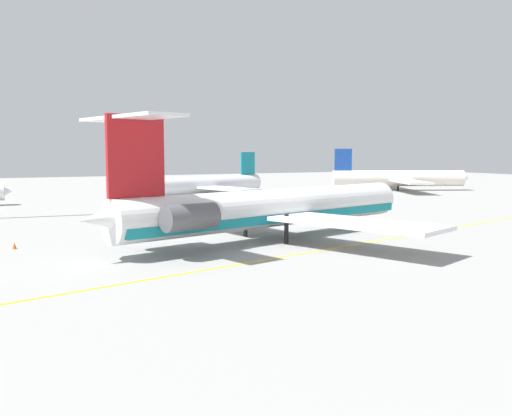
{
  "coord_description": "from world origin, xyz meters",
  "views": [
    {
      "loc": [
        -25.74,
        -43.11,
        8.56
      ],
      "look_at": [
        -0.41,
        8.71,
        2.7
      ],
      "focal_mm": 38.78,
      "sensor_mm": 36.0,
      "label": 1
    }
  ],
  "objects_px": {
    "main_jetliner": "(265,208)",
    "ground_crew_near_tail": "(323,207)",
    "airliner_mid_right": "(198,185)",
    "safety_cone_tail": "(309,211)",
    "ground_crew_near_nose": "(228,205)",
    "airliner_far_right": "(402,178)",
    "safety_cone_wingtip": "(14,246)"
  },
  "relations": [
    {
      "from": "main_jetliner",
      "to": "ground_crew_near_tail",
      "type": "bearing_deg",
      "value": 28.21
    },
    {
      "from": "airliner_mid_right",
      "to": "safety_cone_tail",
      "type": "bearing_deg",
      "value": 84.49
    },
    {
      "from": "main_jetliner",
      "to": "safety_cone_tail",
      "type": "bearing_deg",
      "value": 33.37
    },
    {
      "from": "ground_crew_near_nose",
      "to": "ground_crew_near_tail",
      "type": "distance_m",
      "value": 13.17
    },
    {
      "from": "airliner_far_right",
      "to": "airliner_mid_right",
      "type": "bearing_deg",
      "value": -156.64
    },
    {
      "from": "ground_crew_near_nose",
      "to": "airliner_far_right",
      "type": "bearing_deg",
      "value": 119.22
    },
    {
      "from": "main_jetliner",
      "to": "ground_crew_near_nose",
      "type": "distance_m",
      "value": 23.97
    },
    {
      "from": "airliner_mid_right",
      "to": "safety_cone_tail",
      "type": "height_order",
      "value": "airliner_mid_right"
    },
    {
      "from": "ground_crew_near_tail",
      "to": "safety_cone_tail",
      "type": "xyz_separation_m",
      "value": [
        -0.82,
        2.28,
        -0.77
      ]
    },
    {
      "from": "ground_crew_near_nose",
      "to": "airliner_mid_right",
      "type": "bearing_deg",
      "value": 172.85
    },
    {
      "from": "main_jetliner",
      "to": "safety_cone_wingtip",
      "type": "xyz_separation_m",
      "value": [
        -22.29,
        5.32,
        -2.86
      ]
    },
    {
      "from": "airliner_mid_right",
      "to": "safety_cone_tail",
      "type": "distance_m",
      "value": 30.41
    },
    {
      "from": "airliner_far_right",
      "to": "safety_cone_tail",
      "type": "xyz_separation_m",
      "value": [
        -42.72,
        -30.28,
        -2.46
      ]
    },
    {
      "from": "ground_crew_near_nose",
      "to": "safety_cone_wingtip",
      "type": "xyz_separation_m",
      "value": [
        -28.25,
        -17.82,
        -0.89
      ]
    },
    {
      "from": "ground_crew_near_nose",
      "to": "safety_cone_tail",
      "type": "xyz_separation_m",
      "value": [
        10.4,
        -4.6,
        -0.89
      ]
    },
    {
      "from": "main_jetliner",
      "to": "safety_cone_tail",
      "type": "distance_m",
      "value": 24.89
    },
    {
      "from": "safety_cone_wingtip",
      "to": "main_jetliner",
      "type": "bearing_deg",
      "value": -13.41
    },
    {
      "from": "airliner_far_right",
      "to": "ground_crew_near_tail",
      "type": "bearing_deg",
      "value": -119.37
    },
    {
      "from": "airliner_mid_right",
      "to": "airliner_far_right",
      "type": "xyz_separation_m",
      "value": [
        48.42,
        0.49,
        0.22
      ]
    },
    {
      "from": "main_jetliner",
      "to": "airliner_mid_right",
      "type": "bearing_deg",
      "value": 62.38
    },
    {
      "from": "ground_crew_near_nose",
      "to": "safety_cone_wingtip",
      "type": "relative_size",
      "value": 3.33
    },
    {
      "from": "main_jetliner",
      "to": "safety_cone_tail",
      "type": "relative_size",
      "value": 70.73
    },
    {
      "from": "airliner_far_right",
      "to": "main_jetliner",
      "type": "bearing_deg",
      "value": -117.67
    },
    {
      "from": "safety_cone_wingtip",
      "to": "safety_cone_tail",
      "type": "distance_m",
      "value": 40.85
    },
    {
      "from": "safety_cone_tail",
      "to": "ground_crew_near_nose",
      "type": "bearing_deg",
      "value": 156.12
    },
    {
      "from": "ground_crew_near_nose",
      "to": "ground_crew_near_tail",
      "type": "height_order",
      "value": "ground_crew_near_nose"
    },
    {
      "from": "airliner_far_right",
      "to": "safety_cone_wingtip",
      "type": "bearing_deg",
      "value": -129.1
    },
    {
      "from": "main_jetliner",
      "to": "airliner_far_right",
      "type": "height_order",
      "value": "main_jetliner"
    },
    {
      "from": "airliner_mid_right",
      "to": "ground_crew_near_tail",
      "type": "relative_size",
      "value": 17.06
    },
    {
      "from": "airliner_far_right",
      "to": "safety_cone_wingtip",
      "type": "xyz_separation_m",
      "value": [
        -81.37,
        -43.49,
        -2.46
      ]
    },
    {
      "from": "safety_cone_wingtip",
      "to": "safety_cone_tail",
      "type": "relative_size",
      "value": 1.0
    },
    {
      "from": "airliner_far_right",
      "to": "safety_cone_wingtip",
      "type": "relative_size",
      "value": 54.55
    }
  ]
}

